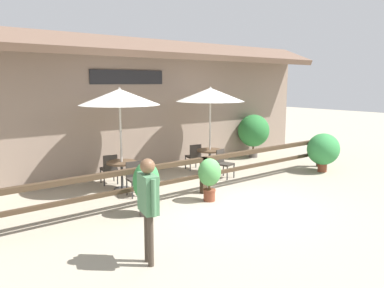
{
  "coord_description": "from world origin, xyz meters",
  "views": [
    {
      "loc": [
        -5.98,
        -6.2,
        2.84
      ],
      "look_at": [
        0.06,
        1.61,
        1.22
      ],
      "focal_mm": 35.0,
      "sensor_mm": 36.0,
      "label": 1
    }
  ],
  "objects_px": {
    "chair_near_streetside": "(135,177)",
    "potted_plant_tall_tropical": "(146,185)",
    "chair_near_wallside": "(109,167)",
    "chair_middle_wallside": "(194,155)",
    "potted_plant_broad_leaf": "(209,175)",
    "chair_middle_streetside": "(224,162)",
    "patio_umbrella_near": "(120,97)",
    "dining_table_near": "(122,167)",
    "potted_plant_small_flowering": "(254,131)",
    "pedestrian": "(148,197)",
    "potted_plant_corner_fern": "(323,150)",
    "dining_table_middle": "(210,155)",
    "patio_umbrella_middle": "(210,95)"
  },
  "relations": [
    {
      "from": "chair_middle_streetside",
      "to": "potted_plant_corner_fern",
      "type": "bearing_deg",
      "value": -38.49
    },
    {
      "from": "potted_plant_tall_tropical",
      "to": "potted_plant_small_flowering",
      "type": "relative_size",
      "value": 0.72
    },
    {
      "from": "patio_umbrella_middle",
      "to": "potted_plant_corner_fern",
      "type": "relative_size",
      "value": 2.19
    },
    {
      "from": "pedestrian",
      "to": "potted_plant_corner_fern",
      "type": "bearing_deg",
      "value": -63.15
    },
    {
      "from": "dining_table_middle",
      "to": "chair_middle_streetside",
      "type": "height_order",
      "value": "chair_middle_streetside"
    },
    {
      "from": "chair_near_wallside",
      "to": "potted_plant_broad_leaf",
      "type": "relative_size",
      "value": 0.81
    },
    {
      "from": "patio_umbrella_near",
      "to": "dining_table_middle",
      "type": "height_order",
      "value": "patio_umbrella_near"
    },
    {
      "from": "dining_table_near",
      "to": "chair_near_wallside",
      "type": "bearing_deg",
      "value": 92.85
    },
    {
      "from": "potted_plant_tall_tropical",
      "to": "potted_plant_broad_leaf",
      "type": "height_order",
      "value": "potted_plant_tall_tropical"
    },
    {
      "from": "potted_plant_small_flowering",
      "to": "patio_umbrella_near",
      "type": "bearing_deg",
      "value": -171.66
    },
    {
      "from": "potted_plant_small_flowering",
      "to": "dining_table_middle",
      "type": "bearing_deg",
      "value": -162.48
    },
    {
      "from": "patio_umbrella_middle",
      "to": "pedestrian",
      "type": "relative_size",
      "value": 1.59
    },
    {
      "from": "chair_near_streetside",
      "to": "potted_plant_small_flowering",
      "type": "height_order",
      "value": "potted_plant_small_flowering"
    },
    {
      "from": "chair_middle_streetside",
      "to": "chair_near_wallside",
      "type": "bearing_deg",
      "value": 140.06
    },
    {
      "from": "chair_middle_wallside",
      "to": "potted_plant_tall_tropical",
      "type": "xyz_separation_m",
      "value": [
        -3.44,
        -2.74,
        0.2
      ]
    },
    {
      "from": "patio_umbrella_near",
      "to": "dining_table_near",
      "type": "bearing_deg",
      "value": -63.43
    },
    {
      "from": "dining_table_middle",
      "to": "chair_near_wallside",
      "type": "bearing_deg",
      "value": 166.18
    },
    {
      "from": "patio_umbrella_near",
      "to": "dining_table_near",
      "type": "distance_m",
      "value": 1.87
    },
    {
      "from": "potted_plant_small_flowering",
      "to": "dining_table_near",
      "type": "bearing_deg",
      "value": -171.66
    },
    {
      "from": "dining_table_near",
      "to": "chair_near_streetside",
      "type": "relative_size",
      "value": 0.94
    },
    {
      "from": "patio_umbrella_near",
      "to": "potted_plant_tall_tropical",
      "type": "xyz_separation_m",
      "value": [
        -0.5,
        -2.11,
        -1.8
      ]
    },
    {
      "from": "potted_plant_corner_fern",
      "to": "chair_near_wallside",
      "type": "bearing_deg",
      "value": 155.23
    },
    {
      "from": "patio_umbrella_middle",
      "to": "dining_table_middle",
      "type": "relative_size",
      "value": 3.38
    },
    {
      "from": "chair_near_streetside",
      "to": "potted_plant_broad_leaf",
      "type": "height_order",
      "value": "potted_plant_broad_leaf"
    },
    {
      "from": "chair_near_wallside",
      "to": "patio_umbrella_middle",
      "type": "height_order",
      "value": "patio_umbrella_middle"
    },
    {
      "from": "patio_umbrella_middle",
      "to": "potted_plant_small_flowering",
      "type": "relative_size",
      "value": 1.65
    },
    {
      "from": "chair_near_streetside",
      "to": "chair_middle_streetside",
      "type": "distance_m",
      "value": 2.97
    },
    {
      "from": "chair_middle_streetside",
      "to": "pedestrian",
      "type": "height_order",
      "value": "pedestrian"
    },
    {
      "from": "patio_umbrella_near",
      "to": "chair_middle_wallside",
      "type": "distance_m",
      "value": 3.61
    },
    {
      "from": "chair_near_wallside",
      "to": "dining_table_middle",
      "type": "height_order",
      "value": "chair_near_wallside"
    },
    {
      "from": "chair_near_streetside",
      "to": "potted_plant_tall_tropical",
      "type": "height_order",
      "value": "potted_plant_tall_tropical"
    },
    {
      "from": "dining_table_middle",
      "to": "potted_plant_broad_leaf",
      "type": "height_order",
      "value": "potted_plant_broad_leaf"
    },
    {
      "from": "patio_umbrella_near",
      "to": "potted_plant_small_flowering",
      "type": "height_order",
      "value": "patio_umbrella_near"
    },
    {
      "from": "dining_table_near",
      "to": "potted_plant_small_flowering",
      "type": "bearing_deg",
      "value": 8.34
    },
    {
      "from": "patio_umbrella_near",
      "to": "potted_plant_corner_fern",
      "type": "xyz_separation_m",
      "value": [
        6.06,
        -2.12,
        -1.75
      ]
    },
    {
      "from": "patio_umbrella_near",
      "to": "potted_plant_broad_leaf",
      "type": "bearing_deg",
      "value": -61.1
    },
    {
      "from": "dining_table_middle",
      "to": "chair_middle_streetside",
      "type": "bearing_deg",
      "value": -93.42
    },
    {
      "from": "chair_near_streetside",
      "to": "chair_middle_wallside",
      "type": "bearing_deg",
      "value": 32.4
    },
    {
      "from": "chair_near_wallside",
      "to": "potted_plant_tall_tropical",
      "type": "height_order",
      "value": "potted_plant_tall_tropical"
    },
    {
      "from": "potted_plant_tall_tropical",
      "to": "potted_plant_corner_fern",
      "type": "xyz_separation_m",
      "value": [
        6.55,
        -0.01,
        0.05
      ]
    },
    {
      "from": "dining_table_near",
      "to": "potted_plant_corner_fern",
      "type": "distance_m",
      "value": 6.42
    },
    {
      "from": "chair_near_wallside",
      "to": "chair_middle_streetside",
      "type": "relative_size",
      "value": 1.0
    },
    {
      "from": "potted_plant_small_flowering",
      "to": "potted_plant_tall_tropical",
      "type": "bearing_deg",
      "value": -155.36
    },
    {
      "from": "chair_middle_wallside",
      "to": "chair_near_streetside",
      "type": "bearing_deg",
      "value": 37.55
    },
    {
      "from": "pedestrian",
      "to": "potted_plant_tall_tropical",
      "type": "bearing_deg",
      "value": -17.22
    },
    {
      "from": "chair_near_wallside",
      "to": "pedestrian",
      "type": "height_order",
      "value": "pedestrian"
    },
    {
      "from": "potted_plant_tall_tropical",
      "to": "dining_table_near",
      "type": "bearing_deg",
      "value": 76.76
    },
    {
      "from": "patio_umbrella_near",
      "to": "dining_table_near",
      "type": "height_order",
      "value": "patio_umbrella_near"
    },
    {
      "from": "chair_near_wallside",
      "to": "chair_middle_wallside",
      "type": "height_order",
      "value": "same"
    },
    {
      "from": "dining_table_middle",
      "to": "pedestrian",
      "type": "bearing_deg",
      "value": -139.34
    }
  ]
}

